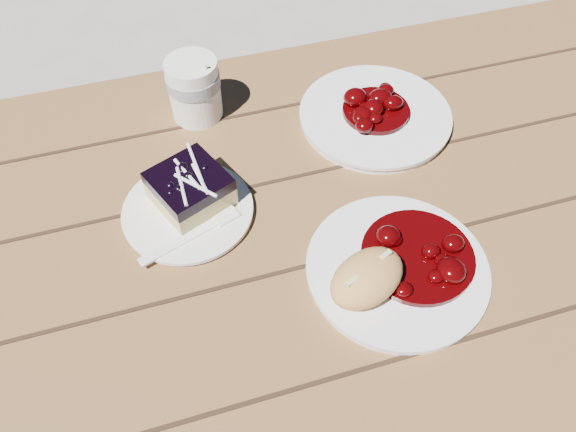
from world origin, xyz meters
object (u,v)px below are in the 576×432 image
object	(u,v)px
bread_roll	(367,278)
second_plate	(375,117)
dessert_plate	(188,211)
blueberry_cake	(190,188)
coffee_cup	(194,89)
picnic_table	(244,291)
main_plate	(397,270)

from	to	relation	value
bread_roll	second_plate	distance (m)	0.34
dessert_plate	blueberry_cake	bearing A→B (deg)	56.31
dessert_plate	coffee_cup	xyz separation A→B (m)	(0.06, 0.21, 0.05)
bread_roll	picnic_table	bearing A→B (deg)	133.13
bread_roll	second_plate	world-z (taller)	bread_roll
main_plate	coffee_cup	bearing A→B (deg)	116.50
blueberry_cake	second_plate	world-z (taller)	blueberry_cake
main_plate	coffee_cup	world-z (taller)	coffee_cup
picnic_table	bread_roll	size ratio (longest dim) A/B	18.56
coffee_cup	second_plate	world-z (taller)	coffee_cup
bread_roll	second_plate	xyz separation A→B (m)	(0.14, 0.31, -0.04)
bread_roll	coffee_cup	size ratio (longest dim) A/B	1.02
blueberry_cake	main_plate	bearing A→B (deg)	-62.18
dessert_plate	blueberry_cake	world-z (taller)	blueberry_cake
dessert_plate	second_plate	world-z (taller)	second_plate
main_plate	coffee_cup	distance (m)	0.44
picnic_table	dessert_plate	xyz separation A→B (m)	(-0.06, 0.06, 0.17)
dessert_plate	picnic_table	bearing A→B (deg)	-43.65
picnic_table	main_plate	bearing A→B (deg)	-33.25
picnic_table	blueberry_cake	world-z (taller)	blueberry_cake
blueberry_cake	coffee_cup	xyz separation A→B (m)	(0.05, 0.19, 0.02)
main_plate	bread_roll	distance (m)	0.07
blueberry_cake	coffee_cup	bearing A→B (deg)	53.92
dessert_plate	coffee_cup	world-z (taller)	coffee_cup
picnic_table	main_plate	xyz separation A→B (m)	(0.19, -0.13, 0.17)
main_plate	second_plate	xyz separation A→B (m)	(0.09, 0.29, 0.00)
second_plate	main_plate	bearing A→B (deg)	-106.54
picnic_table	main_plate	distance (m)	0.28
blueberry_cake	picnic_table	bearing A→B (deg)	-78.34
blueberry_cake	dessert_plate	bearing A→B (deg)	-146.56
bread_roll	coffee_cup	bearing A→B (deg)	108.79
dessert_plate	blueberry_cake	distance (m)	0.04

